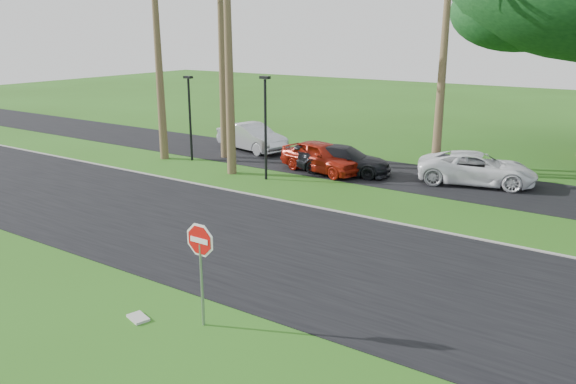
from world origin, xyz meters
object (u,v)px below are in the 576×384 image
(car_silver, at_px, (252,138))
(car_red, at_px, (322,157))
(car_dark, at_px, (344,160))
(stop_sign_near, at_px, (201,254))
(car_minivan, at_px, (477,169))

(car_silver, bearing_deg, car_red, -96.67)
(car_dark, bearing_deg, car_red, 96.60)
(car_silver, bearing_deg, car_dark, -91.50)
(stop_sign_near, distance_m, car_minivan, 16.09)
(car_red, distance_m, car_minivan, 7.03)
(car_minivan, bearing_deg, car_red, 90.89)
(car_dark, relative_size, car_minivan, 0.89)
(stop_sign_near, xyz_separation_m, car_red, (-5.05, 14.07, -1.03))
(stop_sign_near, relative_size, car_silver, 0.57)
(car_silver, relative_size, car_red, 1.05)
(car_silver, distance_m, car_red, 6.13)
(stop_sign_near, bearing_deg, car_minivan, 83.84)
(car_minivan, bearing_deg, stop_sign_near, 159.18)
(car_red, height_order, car_minivan, car_red)
(stop_sign_near, distance_m, car_dark, 14.98)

